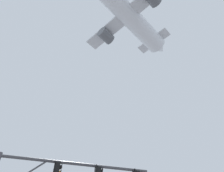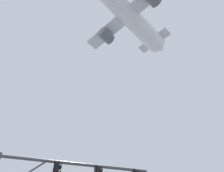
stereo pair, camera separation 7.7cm
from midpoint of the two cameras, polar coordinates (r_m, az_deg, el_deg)
airplane at (r=49.67m, az=3.30°, el=18.84°), size 24.14×23.02×8.10m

